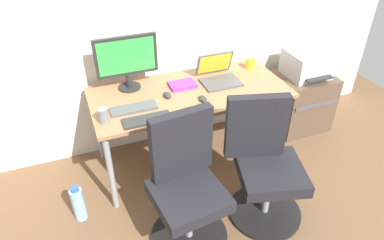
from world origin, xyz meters
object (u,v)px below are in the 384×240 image
water_bottle_on_floor (78,204)px  desktop_monitor (126,59)px  open_laptop (218,75)px  coffee_mug (250,64)px  printer (307,64)px  office_chair_right (265,167)px  side_cabinet (300,100)px  office_chair_left (186,188)px

water_bottle_on_floor → desktop_monitor: bearing=44.2°
open_laptop → coffee_mug: bearing=15.5°
printer → office_chair_right: bearing=-137.4°
open_laptop → office_chair_right: bearing=-89.6°
coffee_mug → water_bottle_on_floor: bearing=-162.8°
side_cabinet → printer: printer is taller
office_chair_left → office_chair_right: 0.59m
desktop_monitor → open_laptop: bearing=-11.0°
side_cabinet → coffee_mug: coffee_mug is taller
side_cabinet → desktop_monitor: (-1.64, 0.09, 0.68)m
side_cabinet → desktop_monitor: desktop_monitor is taller
side_cabinet → open_laptop: bearing=-177.0°
desktop_monitor → open_laptop: 0.75m
office_chair_right → printer: size_ratio=2.35×
office_chair_left → coffee_mug: (0.93, 0.90, 0.33)m
printer → desktop_monitor: bearing=176.8°
side_cabinet → printer: 0.40m
office_chair_left → water_bottle_on_floor: bearing=150.4°
office_chair_left → water_bottle_on_floor: office_chair_left is taller
office_chair_right → open_laptop: size_ratio=3.03×
office_chair_right → open_laptop: 0.87m
office_chair_right → side_cabinet: size_ratio=1.68×
water_bottle_on_floor → office_chair_left: bearing=-29.6°
office_chair_left → water_bottle_on_floor: 0.85m
office_chair_left → side_cabinet: size_ratio=1.68×
desktop_monitor → coffee_mug: (1.07, -0.04, -0.20)m
side_cabinet → printer: size_ratio=1.40×
office_chair_right → desktop_monitor: (-0.72, 0.94, 0.54)m
water_bottle_on_floor → side_cabinet: bearing=11.6°
office_chair_right → printer: bearing=42.6°
office_chair_left → coffee_mug: bearing=43.9°
open_laptop → coffee_mug: open_laptop is taller
office_chair_left → water_bottle_on_floor: (-0.70, 0.39, -0.28)m
office_chair_right → coffee_mug: 1.02m
side_cabinet → water_bottle_on_floor: bearing=-168.4°
office_chair_left → printer: office_chair_left is taller
water_bottle_on_floor → open_laptop: 1.47m
desktop_monitor → open_laptop: desktop_monitor is taller
open_laptop → printer: bearing=2.9°
side_cabinet → coffee_mug: (-0.58, 0.05, 0.48)m
open_laptop → desktop_monitor: bearing=169.0°
side_cabinet → coffee_mug: 0.75m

